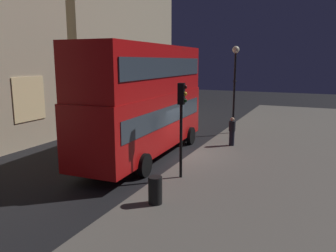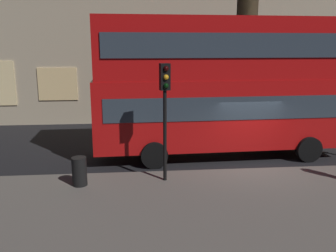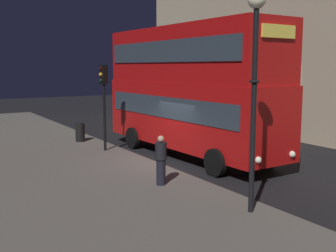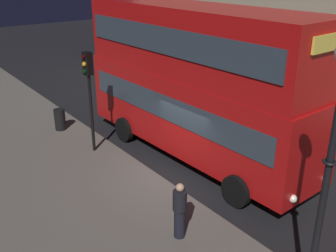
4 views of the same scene
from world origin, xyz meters
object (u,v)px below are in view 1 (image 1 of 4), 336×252
object	(u,v)px
pedestrian	(232,131)
litter_bin	(155,190)
double_decker_bus	(144,97)
street_lamp	(235,73)
traffic_light_near_kerb	(182,110)

from	to	relation	value
pedestrian	litter_bin	world-z (taller)	pedestrian
double_decker_bus	street_lamp	xyz separation A→B (m)	(7.20, -2.88, 1.01)
traffic_light_near_kerb	litter_bin	bearing A→B (deg)	173.22
traffic_light_near_kerb	street_lamp	size ratio (longest dim) A/B	0.68
pedestrian	double_decker_bus	bearing A→B (deg)	-83.80
litter_bin	double_decker_bus	bearing A→B (deg)	31.20
traffic_light_near_kerb	pedestrian	world-z (taller)	traffic_light_near_kerb
street_lamp	litter_bin	bearing A→B (deg)	-178.53
pedestrian	traffic_light_near_kerb	bearing A→B (deg)	-45.30
double_decker_bus	traffic_light_near_kerb	size ratio (longest dim) A/B	2.64
street_lamp	pedestrian	size ratio (longest dim) A/B	3.50
double_decker_bus	street_lamp	size ratio (longest dim) A/B	1.81
litter_bin	street_lamp	bearing A→B (deg)	1.47
traffic_light_near_kerb	litter_bin	distance (m)	3.67
litter_bin	pedestrian	bearing A→B (deg)	-2.76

